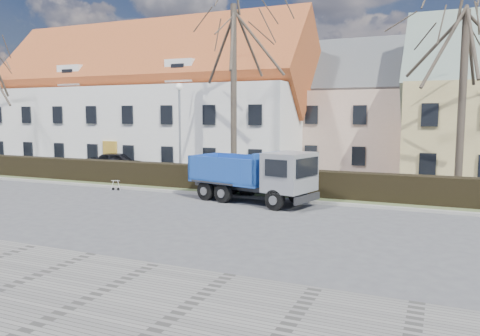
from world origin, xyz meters
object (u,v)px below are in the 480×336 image
at_px(dump_truck, 248,175).
at_px(cart_frame, 112,185).
at_px(parked_car_a, 118,162).
at_px(streetlight, 180,134).

relative_size(dump_truck, cart_frame, 9.33).
bearing_deg(dump_truck, cart_frame, -166.61).
bearing_deg(dump_truck, parked_car_a, 166.56).
height_order(dump_truck, cart_frame, dump_truck).
bearing_deg(parked_car_a, dump_truck, -134.29).
distance_m(cart_frame, parked_car_a, 8.07).
bearing_deg(streetlight, cart_frame, -128.75).
xyz_separation_m(dump_truck, parked_car_a, (-12.75, 6.67, -0.53)).
bearing_deg(parked_car_a, streetlight, -132.55).
bearing_deg(cart_frame, parked_car_a, 125.58).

